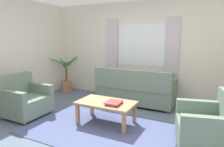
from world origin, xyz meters
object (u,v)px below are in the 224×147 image
armchair_right (210,126)px  book_stack_on_table (114,103)px  armchair_left (24,99)px  potted_plant (66,75)px  coffee_table (106,105)px  couch (135,90)px

armchair_right → book_stack_on_table: size_ratio=2.93×
armchair_right → armchair_left: bearing=-98.3°
potted_plant → armchair_left: bearing=-77.9°
armchair_left → armchair_right: bearing=-85.1°
coffee_table → book_stack_on_table: bearing=-17.0°
book_stack_on_table → potted_plant: bearing=146.8°
book_stack_on_table → potted_plant: 2.84m
armchair_right → book_stack_on_table: armchair_right is taller
couch → armchair_right: couch is taller
armchair_right → couch: bearing=-143.4°
armchair_right → coffee_table: size_ratio=0.92×
armchair_right → potted_plant: bearing=-125.3°
armchair_left → couch: bearing=-46.6°
coffee_table → armchair_left: bearing=-166.5°
coffee_table → book_stack_on_table: book_stack_on_table is taller
coffee_table → potted_plant: (-2.18, 1.50, 0.14)m
armchair_left → book_stack_on_table: bearing=-79.8°
armchair_left → armchair_right: size_ratio=0.87×
armchair_left → book_stack_on_table: (1.96, 0.37, 0.11)m
coffee_table → book_stack_on_table: 0.22m
couch → potted_plant: (-2.27, 0.15, 0.16)m
couch → armchair_left: size_ratio=2.16×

